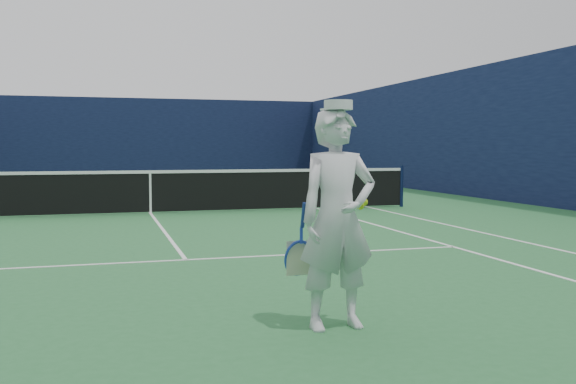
# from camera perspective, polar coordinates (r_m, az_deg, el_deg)

# --- Properties ---
(ground) EXTENTS (80.00, 80.00, 0.00)m
(ground) POSITION_cam_1_polar(r_m,az_deg,el_deg) (15.22, -12.11, -1.90)
(ground) COLOR #276634
(ground) RESTS_ON ground
(court_markings) EXTENTS (11.03, 23.83, 0.01)m
(court_markings) POSITION_cam_1_polar(r_m,az_deg,el_deg) (15.22, -12.11, -1.88)
(court_markings) COLOR white
(court_markings) RESTS_ON ground
(windscreen_fence) EXTENTS (20.12, 36.12, 4.00)m
(windscreen_fence) POSITION_cam_1_polar(r_m,az_deg,el_deg) (15.15, -12.22, 5.65)
(windscreen_fence) COLOR black
(windscreen_fence) RESTS_ON ground
(tennis_net) EXTENTS (12.88, 0.09, 1.07)m
(tennis_net) POSITION_cam_1_polar(r_m,az_deg,el_deg) (15.17, -12.14, 0.19)
(tennis_net) COLOR #141E4C
(tennis_net) RESTS_ON ground
(tennis_player) EXTENTS (0.79, 0.49, 1.93)m
(tennis_player) POSITION_cam_1_polar(r_m,az_deg,el_deg) (5.43, 4.43, -2.32)
(tennis_player) COLOR silver
(tennis_player) RESTS_ON ground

